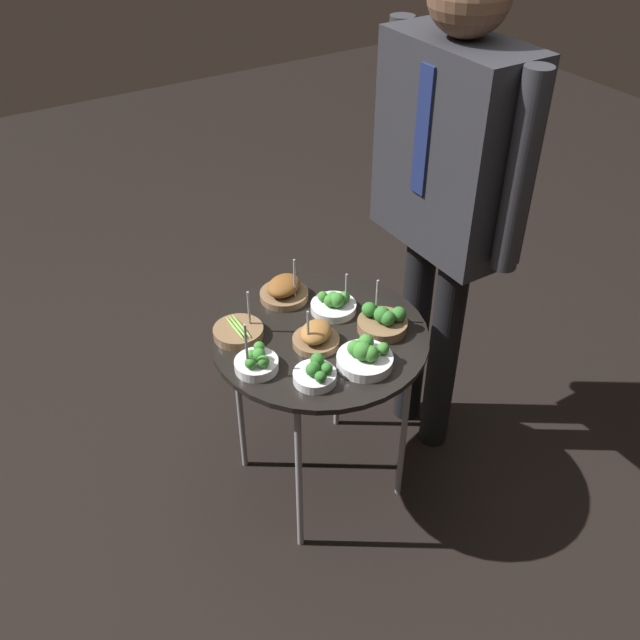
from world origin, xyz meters
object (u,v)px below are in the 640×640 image
Objects in this scene: bowl_roast_front_right at (316,336)px; bowl_broccoli_far_rim at (383,321)px; bowl_broccoli_center at (334,304)px; bowl_asparagus_back_right at (238,332)px; bowl_roast_near_rim at (284,290)px; waiter_figure at (449,173)px; bowl_broccoli_mid_left at (365,356)px; bowl_broccoli_front_left at (316,373)px; bowl_broccoli_front_center at (257,362)px; serving_cart at (320,346)px.

bowl_broccoli_far_rim reaches higher than bowl_roast_front_right.
bowl_broccoli_center is at bearing -154.66° from bowl_broccoli_far_rim.
bowl_roast_front_right is 0.96× the size of bowl_asparagus_back_right.
waiter_figure is at bearing 67.45° from bowl_roast_near_rim.
bowl_roast_near_rim is at bearing -175.38° from bowl_broccoli_mid_left.
bowl_broccoli_front_left is at bearing -31.89° from bowl_roast_front_right.
bowl_broccoli_mid_left is 1.06× the size of bowl_broccoli_far_rim.
bowl_broccoli_center is at bearing 109.39° from bowl_broccoli_front_center.
bowl_broccoli_front_left is at bearing -73.01° from bowl_broccoli_far_rim.
bowl_broccoli_far_rim is (0.15, 0.07, 0.01)m from bowl_broccoli_center.
bowl_broccoli_center is 0.30m from bowl_asparagus_back_right.
serving_cart is at bearing 0.16° from bowl_roast_near_rim.
bowl_broccoli_mid_left is 1.33× the size of bowl_broccoli_front_left.
waiter_figure is at bearing 96.76° from bowl_roast_front_right.
waiter_figure is (-0.02, 0.45, 0.43)m from serving_cart.
bowl_broccoli_mid_left is at bearing 24.34° from bowl_roast_front_right.
bowl_broccoli_far_rim is (0.20, 0.37, 0.02)m from bowl_asparagus_back_right.
bowl_broccoli_mid_left is 0.30m from bowl_broccoli_front_center.
waiter_figure is at bearing 109.75° from bowl_broccoli_far_rim.
bowl_broccoli_center is 0.09× the size of waiter_figure.
bowl_roast_front_right reaches higher than bowl_broccoli_center.
bowl_roast_near_rim reaches higher than bowl_broccoli_mid_left.
bowl_broccoli_center is 0.89× the size of bowl_broccoli_mid_left.
serving_cart is 3.68× the size of bowl_broccoli_front_center.
bowl_asparagus_back_right is at bearing -98.10° from bowl_broccoli_center.
bowl_asparagus_back_right is 0.16m from bowl_broccoli_front_center.
bowl_broccoli_front_center is at bearing -118.51° from bowl_broccoli_mid_left.
bowl_roast_near_rim is at bearing 137.69° from bowl_broccoli_front_center.
bowl_roast_front_right is at bearing -50.46° from bowl_broccoli_center.
bowl_roast_near_rim is 0.90× the size of bowl_broccoli_front_center.
bowl_roast_near_rim is at bearing -149.86° from bowl_broccoli_far_rim.
bowl_broccoli_far_rim is (0.08, 0.17, 0.08)m from serving_cart.
bowl_asparagus_back_right is at bearing -141.58° from bowl_broccoli_mid_left.
bowl_roast_front_right is 1.18× the size of bowl_broccoli_front_left.
bowl_broccoli_mid_left is at bearing -14.09° from bowl_broccoli_center.
serving_cart is 4.38× the size of bowl_asparagus_back_right.
bowl_roast_front_right is at bearing 91.82° from bowl_broccoli_front_center.
bowl_broccoli_mid_left is 0.10× the size of waiter_figure.
bowl_roast_front_right is at bearing -45.69° from serving_cart.
waiter_figure is (0.09, 0.66, 0.37)m from bowl_asparagus_back_right.
waiter_figure is at bearing 108.38° from bowl_broccoli_front_left.
waiter_figure reaches higher than serving_cart.
bowl_asparagus_back_right reaches higher than bowl_broccoli_front_left.
bowl_broccoli_front_left is at bearing 17.43° from bowl_asparagus_back_right.
bowl_broccoli_front_center is 0.11× the size of waiter_figure.
bowl_broccoli_center is at bearing 127.57° from serving_cart.
bowl_broccoli_far_rim is at bearing 127.23° from bowl_broccoli_mid_left.
bowl_roast_near_rim is at bearing 114.67° from bowl_asparagus_back_right.
bowl_broccoli_mid_left is at bearing 4.62° from bowl_roast_near_rim.
bowl_broccoli_center is at bearing 81.90° from bowl_asparagus_back_right.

